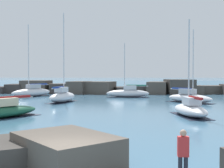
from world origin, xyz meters
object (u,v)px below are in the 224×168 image
at_px(person_on_rocks, 183,153).
at_px(sailboat_moored_1, 190,109).
at_px(sailboat_moored_3, 128,93).
at_px(sailboat_moored_2, 62,96).
at_px(sailboat_moored_0, 189,97).
at_px(sailboat_moored_5, 32,92).

bearing_deg(person_on_rocks, sailboat_moored_1, 78.92).
distance_m(sailboat_moored_1, sailboat_moored_3, 21.88).
xyz_separation_m(sailboat_moored_2, sailboat_moored_3, (8.05, 9.12, -0.07)).
bearing_deg(sailboat_moored_0, person_on_rocks, -100.47).
relative_size(sailboat_moored_1, sailboat_moored_5, 0.73).
xyz_separation_m(sailboat_moored_3, person_on_rocks, (2.41, -37.29, 0.28)).
xyz_separation_m(sailboat_moored_2, person_on_rocks, (10.46, -28.17, 0.20)).
bearing_deg(sailboat_moored_2, person_on_rocks, -69.62).
bearing_deg(sailboat_moored_1, sailboat_moored_5, 133.81).
height_order(sailboat_moored_0, sailboat_moored_2, sailboat_moored_2).
relative_size(sailboat_moored_3, sailboat_moored_5, 0.73).
bearing_deg(sailboat_moored_2, sailboat_moored_1, -41.48).
xyz_separation_m(sailboat_moored_5, person_on_rocks, (17.52, -37.69, 0.21)).
bearing_deg(person_on_rocks, sailboat_moored_0, 79.53).
height_order(sailboat_moored_2, sailboat_moored_3, sailboat_moored_2).
height_order(sailboat_moored_5, person_on_rocks, sailboat_moored_5).
bearing_deg(sailboat_moored_5, sailboat_moored_3, -1.52).
relative_size(sailboat_moored_0, sailboat_moored_2, 0.80).
bearing_deg(sailboat_moored_5, sailboat_moored_1, -46.19).
distance_m(sailboat_moored_0, sailboat_moored_2, 15.78).
relative_size(sailboat_moored_0, sailboat_moored_1, 1.10).
bearing_deg(person_on_rocks, sailboat_moored_3, 93.70).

